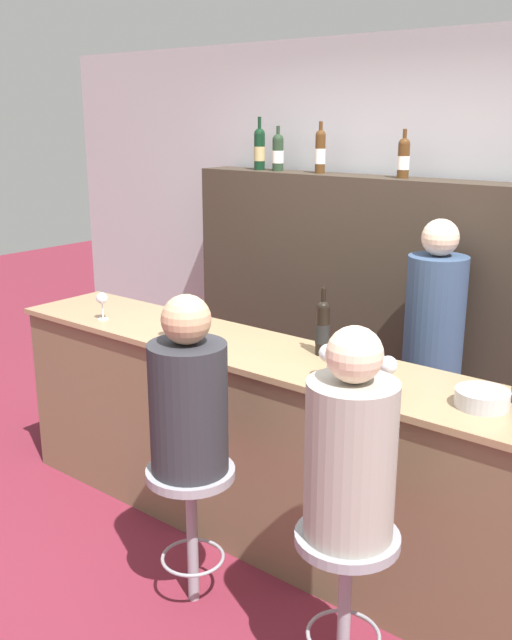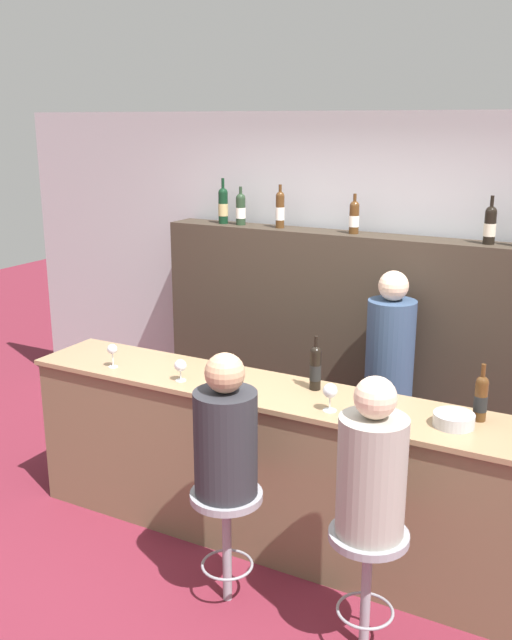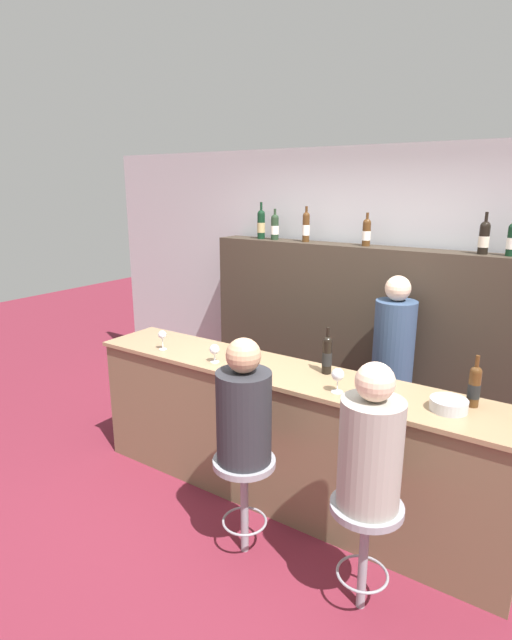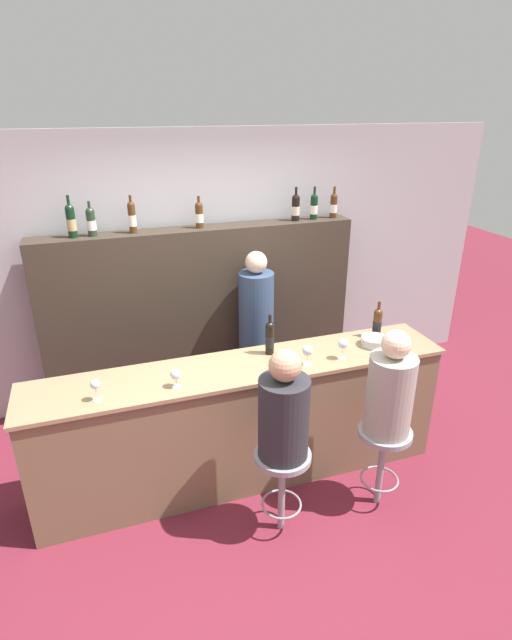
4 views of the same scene
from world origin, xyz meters
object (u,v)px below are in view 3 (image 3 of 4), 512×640
wine_bottle_backbar_2 (306,227)px  bar_stool_right (365,527)px  wine_glass_3 (383,384)px  metal_bowl (449,405)px  wine_bottle_backbar_3 (367,232)px  guest_seated_right (371,446)px  wine_glass_1 (215,350)px  wine_glass_0 (162,336)px  wine_bottle_counter_0 (327,354)px  wine_bottle_counter_1 (474,386)px  wine_bottle_backbar_1 (275,227)px  wine_glass_2 (338,375)px  guest_seated_left (244,409)px  wine_bottle_backbar_4 (484,237)px  bartender (391,378)px  bar_stool_left (244,479)px  wine_bottle_backbar_5 (512,239)px  wine_bottle_backbar_0 (261,224)px

wine_bottle_backbar_2 → bar_stool_right: (1.45, -1.93, -1.38)m
wine_glass_3 → metal_bowl: size_ratio=0.78×
wine_bottle_backbar_3 → guest_seated_right: bearing=-66.1°
wine_bottle_backbar_2 → guest_seated_right: 2.57m
wine_glass_1 → wine_glass_0: bearing=180.0°
wine_bottle_counter_0 → guest_seated_right: size_ratio=0.42×
wine_bottle_counter_1 → wine_bottle_backbar_1: (-2.11, 1.19, 0.74)m
wine_bottle_backbar_1 → wine_glass_2: bearing=-46.5°
wine_bottle_counter_0 → guest_seated_left: (-0.17, -0.73, -0.17)m
wine_bottle_counter_0 → wine_bottle_backbar_4: wine_bottle_backbar_4 is taller
wine_glass_1 → bartender: 1.50m
wine_bottle_backbar_2 → bar_stool_right: wine_bottle_backbar_2 is taller
guest_seated_right → bartender: bearing=105.3°
wine_bottle_backbar_1 → bar_stool_left: 2.56m
wine_bottle_backbar_5 → wine_glass_1: (-1.66, -1.45, -0.77)m
wine_bottle_counter_0 → wine_bottle_backbar_5: size_ratio=1.05×
metal_bowl → bar_stool_left: bearing=-149.5°
wine_bottle_backbar_3 → bar_stool_right: wine_bottle_backbar_3 is taller
wine_glass_1 → wine_glass_2: 0.97m
wine_bottle_backbar_1 → wine_glass_1: wine_bottle_backbar_1 is taller
wine_bottle_backbar_4 → wine_glass_3: (-0.21, -1.45, -0.74)m
guest_seated_left → bar_stool_right: 0.91m
wine_bottle_counter_0 → bar_stool_left: (-0.17, -0.73, -0.63)m
wine_glass_1 → wine_bottle_backbar_5: bearing=41.1°
wine_glass_0 → wine_bottle_backbar_0: bearing=91.4°
wine_bottle_backbar_5 → bartender: bearing=-154.0°
wine_bottle_counter_1 → wine_bottle_backbar_5: 1.40m
wine_bottle_backbar_0 → guest_seated_left: 2.42m
wine_glass_2 → wine_bottle_backbar_3: bearing=107.0°
wine_bottle_backbar_2 → wine_glass_3: (1.32, -1.45, -0.76)m
wine_bottle_backbar_3 → wine_bottle_backbar_1: bearing=-180.0°
wine_bottle_backbar_0 → wine_glass_3: size_ratio=2.13×
wine_bottle_backbar_0 → wine_glass_3: (1.82, -1.45, -0.76)m
wine_bottle_backbar_0 → wine_bottle_backbar_4: (2.03, 0.00, -0.01)m
wine_bottle_backbar_3 → guest_seated_left: (0.07, -1.93, -0.89)m
guest_seated_left → bartender: size_ratio=0.49×
wine_bottle_backbar_0 → wine_bottle_backbar_3: 1.09m
wine_bottle_backbar_0 → guest_seated_right: bearing=-44.8°
wine_bottle_backbar_2 → metal_bowl: size_ratio=1.52×
wine_bottle_backbar_5 → wine_glass_0: wine_bottle_backbar_5 is taller
wine_bottle_counter_0 → wine_glass_2: size_ratio=2.07×
wine_bottle_backbar_3 → bartender: 1.26m
wine_glass_3 → metal_bowl: wine_glass_3 is taller
wine_bottle_backbar_4 → metal_bowl: wine_bottle_backbar_4 is taller
wine_bottle_backbar_4 → wine_bottle_backbar_5: wine_bottle_backbar_4 is taller
wine_bottle_backbar_4 → wine_bottle_backbar_2: bearing=-180.0°
wine_bottle_backbar_5 → metal_bowl: bearing=-92.1°
metal_bowl → bartender: 1.22m
wine_glass_3 → metal_bowl: 0.38m
wine_bottle_backbar_1 → bar_stool_left: (1.00, -1.93, -1.36)m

